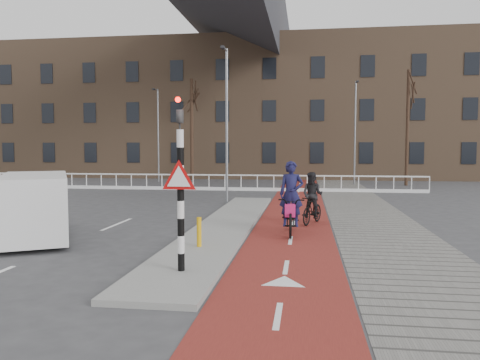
# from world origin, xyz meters

# --- Properties ---
(ground) EXTENTS (120.00, 120.00, 0.00)m
(ground) POSITION_xyz_m (0.00, 0.00, 0.00)
(ground) COLOR #38383A
(ground) RESTS_ON ground
(bike_lane) EXTENTS (2.50, 60.00, 0.01)m
(bike_lane) POSITION_xyz_m (1.50, 10.00, 0.01)
(bike_lane) COLOR maroon
(bike_lane) RESTS_ON ground
(sidewalk) EXTENTS (3.00, 60.00, 0.01)m
(sidewalk) POSITION_xyz_m (4.30, 10.00, 0.01)
(sidewalk) COLOR slate
(sidewalk) RESTS_ON ground
(curb_island) EXTENTS (1.80, 16.00, 0.12)m
(curb_island) POSITION_xyz_m (-0.70, 4.00, 0.06)
(curb_island) COLOR gray
(curb_island) RESTS_ON ground
(traffic_signal) EXTENTS (0.80, 0.80, 3.68)m
(traffic_signal) POSITION_xyz_m (-0.60, -2.02, 1.99)
(traffic_signal) COLOR black
(traffic_signal) RESTS_ON curb_island
(bollard) EXTENTS (0.12, 0.12, 0.75)m
(bollard) POSITION_xyz_m (-0.76, 0.33, 0.49)
(bollard) COLOR #DDA10C
(bollard) RESTS_ON curb_island
(cyclist_near) EXTENTS (0.82, 2.19, 2.22)m
(cyclist_near) POSITION_xyz_m (1.48, 2.97, 0.76)
(cyclist_near) COLOR black
(cyclist_near) RESTS_ON bike_lane
(cyclist_far) EXTENTS (1.05, 1.69, 1.79)m
(cyclist_far) POSITION_xyz_m (2.14, 4.96, 0.75)
(cyclist_far) COLOR black
(cyclist_far) RESTS_ON bike_lane
(van) EXTENTS (3.62, 4.62, 1.86)m
(van) POSITION_xyz_m (-5.78, 1.17, 0.98)
(van) COLOR silver
(van) RESTS_ON ground
(railing) EXTENTS (28.00, 0.10, 0.99)m
(railing) POSITION_xyz_m (-5.00, 17.00, 0.31)
(railing) COLOR silver
(railing) RESTS_ON ground
(townhouse_row) EXTENTS (46.00, 10.00, 15.90)m
(townhouse_row) POSITION_xyz_m (-3.00, 32.00, 7.81)
(townhouse_row) COLOR #7F6047
(townhouse_row) RESTS_ON ground
(tree_mid) EXTENTS (0.28, 0.28, 8.09)m
(tree_mid) POSITION_xyz_m (-7.19, 25.62, 4.05)
(tree_mid) COLOR black
(tree_mid) RESTS_ON ground
(tree_right) EXTENTS (0.22, 0.22, 7.95)m
(tree_right) POSITION_xyz_m (8.82, 22.48, 3.97)
(tree_right) COLOR black
(tree_right) RESTS_ON ground
(streetlight_near) EXTENTS (0.12, 0.12, 7.18)m
(streetlight_near) POSITION_xyz_m (-1.76, 10.42, 3.59)
(streetlight_near) COLOR slate
(streetlight_near) RESTS_ON ground
(streetlight_left) EXTENTS (0.12, 0.12, 7.10)m
(streetlight_left) POSITION_xyz_m (-9.38, 23.74, 3.55)
(streetlight_left) COLOR slate
(streetlight_left) RESTS_ON ground
(streetlight_right) EXTENTS (0.12, 0.12, 7.29)m
(streetlight_right) POSITION_xyz_m (5.35, 22.99, 3.65)
(streetlight_right) COLOR slate
(streetlight_right) RESTS_ON ground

